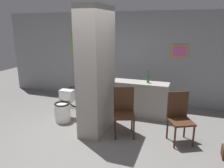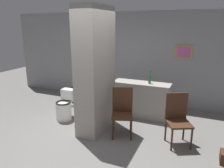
{
  "view_description": "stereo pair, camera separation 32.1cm",
  "coord_description": "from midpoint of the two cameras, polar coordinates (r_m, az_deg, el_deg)",
  "views": [
    {
      "loc": [
        1.73,
        -3.52,
        2.23
      ],
      "look_at": [
        0.18,
        0.92,
        0.95
      ],
      "focal_mm": 35.0,
      "sensor_mm": 36.0,
      "label": 1
    },
    {
      "loc": [
        2.03,
        -3.4,
        2.23
      ],
      "look_at": [
        0.18,
        0.92,
        0.95
      ],
      "focal_mm": 35.0,
      "sensor_mm": 36.0,
      "label": 2
    }
  ],
  "objects": [
    {
      "name": "ground_plane",
      "position": [
        4.53,
        -8.3,
        -14.45
      ],
      "size": [
        14.0,
        14.0,
        0.0
      ],
      "primitive_type": "plane",
      "color": "slate"
    },
    {
      "name": "wall_back",
      "position": [
        6.44,
        2.11,
        6.94
      ],
      "size": [
        8.0,
        0.09,
        2.6
      ],
      "color": "gray",
      "rests_on": "ground_plane"
    },
    {
      "name": "pillar_center",
      "position": [
        4.51,
        -6.15,
        3.24
      ],
      "size": [
        0.49,
        1.04,
        2.6
      ],
      "color": "gray",
      "rests_on": "ground_plane"
    },
    {
      "name": "counter_shelf",
      "position": [
        5.5,
        5.58,
        -3.89
      ],
      "size": [
        1.4,
        0.44,
        0.87
      ],
      "color": "gray",
      "rests_on": "ground_plane"
    },
    {
      "name": "toilet",
      "position": [
        5.41,
        -14.25,
        -6.12
      ],
      "size": [
        0.37,
        0.53,
        0.7
      ],
      "color": "white",
      "rests_on": "ground_plane"
    },
    {
      "name": "chair_near_pillar",
      "position": [
        4.53,
        1.1,
        -6.79
      ],
      "size": [
        0.54,
        0.54,
        0.99
      ],
      "rotation": [
        0.0,
        0.0,
        0.35
      ],
      "color": "#422616",
      "rests_on": "ground_plane"
    },
    {
      "name": "chair_by_doorway",
      "position": [
        4.41,
        15.19,
        -7.98
      ],
      "size": [
        0.57,
        0.57,
        0.99
      ],
      "rotation": [
        0.0,
        0.0,
        0.47
      ],
      "color": "#422616",
      "rests_on": "ground_plane"
    },
    {
      "name": "bicycle",
      "position": [
        5.89,
        -6.69,
        -3.75
      ],
      "size": [
        1.66,
        0.42,
        0.67
      ],
      "color": "black",
      "rests_on": "ground_plane"
    },
    {
      "name": "bottle_tall",
      "position": [
        5.31,
        7.72,
        1.52
      ],
      "size": [
        0.06,
        0.06,
        0.32
      ],
      "color": "#267233",
      "rests_on": "counter_shelf"
    }
  ]
}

